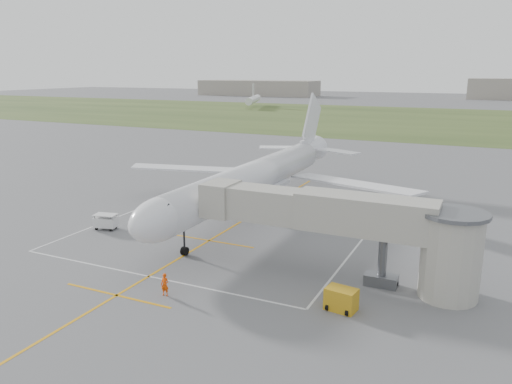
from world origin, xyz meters
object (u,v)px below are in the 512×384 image
at_px(jet_bridge, 356,225).
at_px(baggage_cart, 106,222).
at_px(ramp_worker_wing, 198,204).
at_px(airliner, 254,178).
at_px(ramp_worker_nose, 165,285).
at_px(gpu_unit, 341,299).

relative_size(jet_bridge, baggage_cart, 8.81).
distance_m(jet_bridge, ramp_worker_wing, 26.18).
height_order(airliner, ramp_worker_nose, airliner).
xyz_separation_m(airliner, jet_bridge, (15.72, -14.25, 0.35)).
bearing_deg(airliner, gpu_unit, -50.54).
xyz_separation_m(jet_bridge, ramp_worker_wing, (-22.64, 12.56, -3.90)).
bearing_deg(ramp_worker_nose, gpu_unit, 9.58).
distance_m(baggage_cart, ramp_worker_wing, 11.75).
bearing_deg(ramp_worker_nose, ramp_worker_wing, 110.20).
bearing_deg(ramp_worker_nose, airliner, 92.89).
xyz_separation_m(airliner, ramp_worker_nose, (3.40, -23.18, -3.50)).
relative_size(ramp_worker_nose, ramp_worker_wing, 1.06).
bearing_deg(airliner, jet_bridge, -42.19).
bearing_deg(ramp_worker_nose, baggage_cart, 139.29).
height_order(baggage_cart, ramp_worker_nose, ramp_worker_nose).
distance_m(baggage_cart, ramp_worker_nose, 18.91).
height_order(ramp_worker_nose, ramp_worker_wing, ramp_worker_nose).
distance_m(ramp_worker_nose, ramp_worker_wing, 23.83).
bearing_deg(airliner, ramp_worker_nose, -81.65).
bearing_deg(jet_bridge, ramp_worker_wing, 150.99).
bearing_deg(baggage_cart, airliner, 32.99).
relative_size(gpu_unit, ramp_worker_nose, 1.32).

